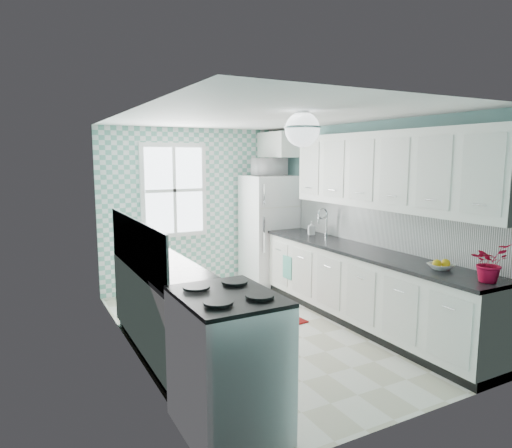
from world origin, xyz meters
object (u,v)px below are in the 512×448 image
stove (228,361)px  microwave (269,167)px  fridge (269,230)px  sink (317,238)px  ceiling_light (302,129)px  potted_plant (489,262)px  fruit_bowl (441,266)px

stove → microwave: size_ratio=2.09×
fridge → sink: 1.20m
stove → microwave: 4.34m
ceiling_light → fridge: 3.16m
sink → potted_plant: (-0.00, -2.62, 0.18)m
ceiling_light → fruit_bowl: (1.20, -0.73, -1.35)m
sink → fruit_bowl: bearing=-93.9°
potted_plant → microwave: microwave is taller
fruit_bowl → stove: bearing=-177.4°
ceiling_light → fruit_bowl: size_ratio=1.48×
potted_plant → fruit_bowl: bearing=90.0°
fridge → sink: bearing=-86.1°
microwave → potted_plant: bearing=93.5°
stove → fruit_bowl: size_ratio=4.42×
ceiling_light → microwave: size_ratio=0.70×
potted_plant → sink: bearing=89.9°
fridge → stove: size_ratio=1.68×
ceiling_light → fridge: size_ratio=0.20×
fruit_bowl → sink: bearing=89.9°
ceiling_light → stove: size_ratio=0.33×
fruit_bowl → fridge: bearing=91.6°
fridge → fruit_bowl: 3.31m
stove → microwave: (2.31, 3.41, 1.36)m
fruit_bowl → potted_plant: potted_plant is taller
ceiling_light → fridge: bearing=66.7°
ceiling_light → potted_plant: 2.11m
fruit_bowl → microwave: 3.44m
microwave → stove: bearing=58.1°
fruit_bowl → microwave: microwave is taller
ceiling_light → fruit_bowl: ceiling_light is taller
fridge → microwave: size_ratio=3.52×
ceiling_light → stove: bearing=-145.1°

